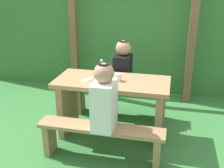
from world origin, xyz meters
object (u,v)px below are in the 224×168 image
at_px(drinking_glass, 118,77).
at_px(bench_near, 101,136).
at_px(picnic_table, 112,99).
at_px(bottle_left, 102,71).
at_px(bench_far, 120,97).
at_px(person_white_shirt, 104,99).
at_px(bottle_right, 104,75).
at_px(person_black_coat, 123,68).
at_px(cell_phone, 88,80).

bearing_deg(drinking_glass, bench_near, -98.43).
height_order(picnic_table, bottle_left, bottle_left).
relative_size(bench_far, person_white_shirt, 1.95).
relative_size(picnic_table, bottle_right, 5.91).
height_order(picnic_table, person_white_shirt, person_white_shirt).
bearing_deg(bench_near, picnic_table, 90.00).
height_order(bench_near, bottle_right, bottle_right).
bearing_deg(person_black_coat, cell_phone, -117.37).
bearing_deg(bottle_right, picnic_table, 55.84).
relative_size(bottle_right, cell_phone, 1.69).
bearing_deg(bottle_right, drinking_glass, 33.25).
relative_size(bench_far, drinking_glass, 15.82).
distance_m(bottle_left, cell_phone, 0.21).
distance_m(picnic_table, person_black_coat, 0.59).
xyz_separation_m(bench_far, person_white_shirt, (0.04, -1.09, 0.45)).
relative_size(picnic_table, person_black_coat, 1.95).
distance_m(picnic_table, bench_far, 0.59).
relative_size(bench_near, bottle_right, 5.91).
bearing_deg(bench_far, person_black_coat, -5.94).
bearing_deg(person_black_coat, person_white_shirt, -89.47).
relative_size(bench_near, drinking_glass, 15.82).
bearing_deg(bench_far, picnic_table, -90.00).
bearing_deg(bottle_left, cell_phone, -146.08).
relative_size(drinking_glass, bottle_right, 0.37).
bearing_deg(person_white_shirt, cell_phone, 125.36).
distance_m(drinking_glass, bottle_right, 0.19).
bearing_deg(cell_phone, bench_near, -30.74).
xyz_separation_m(bench_near, bench_far, (0.00, 1.09, 0.00)).
bearing_deg(bottle_left, drinking_glass, -8.79).
distance_m(bench_near, bottle_left, 0.81).
distance_m(person_black_coat, drinking_glass, 0.56).
xyz_separation_m(bottle_left, cell_phone, (-0.15, -0.10, -0.09)).
xyz_separation_m(picnic_table, bench_near, (0.00, -0.55, -0.21)).
xyz_separation_m(bench_far, bottle_right, (-0.07, -0.65, 0.55)).
xyz_separation_m(bench_near, cell_phone, (-0.29, 0.47, 0.46)).
height_order(bench_near, drinking_glass, drinking_glass).
distance_m(picnic_table, bottle_right, 0.37).
bearing_deg(bottle_left, bench_far, 75.28).
xyz_separation_m(bottle_left, bottle_right, (0.06, -0.13, -0.00)).
height_order(picnic_table, bottle_right, bottle_right).
relative_size(person_white_shirt, bottle_right, 3.04).
bearing_deg(drinking_glass, picnic_table, 174.32).
distance_m(picnic_table, bench_near, 0.59).
relative_size(person_black_coat, drinking_glass, 8.13).
distance_m(drinking_glass, cell_phone, 0.38).
relative_size(bench_near, cell_phone, 10.00).
distance_m(bottle_left, bottle_right, 0.15).
bearing_deg(bench_far, cell_phone, -114.88).
height_order(person_white_shirt, cell_phone, person_white_shirt).
distance_m(picnic_table, bottle_left, 0.37).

